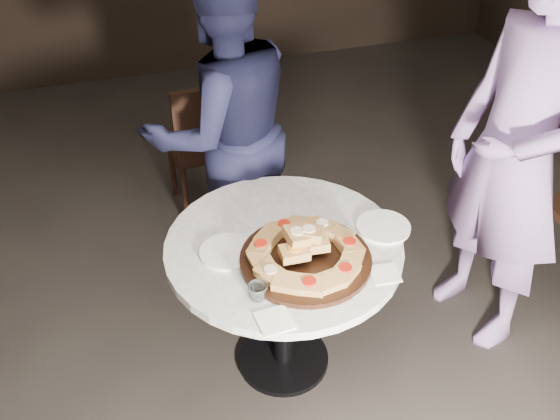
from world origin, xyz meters
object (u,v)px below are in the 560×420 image
(serving_board, at_px, (306,259))
(chair_far, at_px, (208,140))
(diner_teal, at_px, (516,158))
(focaccia_pile, at_px, (305,250))
(water_glass, at_px, (258,292))
(diner_navy, at_px, (223,130))
(table, at_px, (284,268))

(serving_board, bearing_deg, chair_far, 94.50)
(diner_teal, bearing_deg, serving_board, -93.61)
(focaccia_pile, relative_size, water_glass, 6.43)
(focaccia_pile, xyz_separation_m, water_glass, (-0.23, -0.14, -0.02))
(water_glass, height_order, chair_far, chair_far)
(focaccia_pile, relative_size, chair_far, 0.52)
(serving_board, relative_size, chair_far, 0.57)
(water_glass, bearing_deg, diner_navy, 83.37)
(serving_board, height_order, diner_teal, diner_teal)
(chair_far, xyz_separation_m, diner_teal, (1.08, -1.24, 0.42))
(table, distance_m, serving_board, 0.20)
(serving_board, distance_m, water_glass, 0.27)
(table, distance_m, diner_navy, 0.80)
(water_glass, distance_m, chair_far, 1.52)
(serving_board, relative_size, water_glass, 7.12)
(serving_board, height_order, water_glass, water_glass)
(table, xyz_separation_m, serving_board, (0.05, -0.13, 0.15))
(table, xyz_separation_m, water_glass, (-0.18, -0.27, 0.17))
(serving_board, bearing_deg, focaccia_pile, 103.66)
(table, relative_size, water_glass, 16.70)
(focaccia_pile, height_order, chair_far, chair_far)
(serving_board, distance_m, chair_far, 1.38)
(serving_board, bearing_deg, diner_teal, 7.10)
(table, distance_m, focaccia_pile, 0.23)
(table, relative_size, chair_far, 1.34)
(serving_board, distance_m, diner_teal, 1.00)
(focaccia_pile, xyz_separation_m, diner_teal, (0.97, 0.11, 0.16))
(focaccia_pile, height_order, diner_navy, diner_navy)
(diner_navy, bearing_deg, focaccia_pile, 85.77)
(chair_far, distance_m, diner_teal, 1.70)
(serving_board, bearing_deg, table, 109.33)
(table, bearing_deg, focaccia_pile, -70.41)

